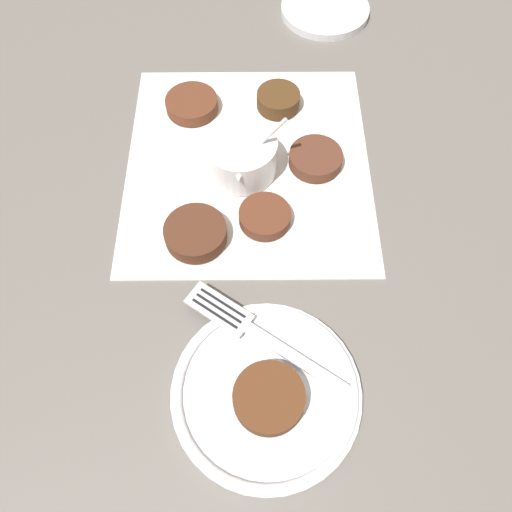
# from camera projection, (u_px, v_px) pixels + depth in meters

# --- Properties ---
(ground_plane) EXTENTS (4.00, 4.00, 0.00)m
(ground_plane) POSITION_uv_depth(u_px,v_px,m) (255.00, 164.00, 0.64)
(ground_plane) COLOR #605B56
(napkin) EXTENTS (0.34, 0.32, 0.00)m
(napkin) POSITION_uv_depth(u_px,v_px,m) (248.00, 163.00, 0.64)
(napkin) COLOR silver
(napkin) RESTS_ON ground_plane
(sauce_bowl) EXTENTS (0.10, 0.10, 0.09)m
(sauce_bowl) POSITION_uv_depth(u_px,v_px,m) (241.00, 157.00, 0.61)
(sauce_bowl) COLOR silver
(sauce_bowl) RESTS_ON napkin
(fritter_0) EXTENTS (0.07, 0.07, 0.02)m
(fritter_0) POSITION_uv_depth(u_px,v_px,m) (196.00, 233.00, 0.57)
(fritter_0) COLOR #482719
(fritter_0) RESTS_ON napkin
(fritter_1) EXTENTS (0.07, 0.07, 0.02)m
(fritter_1) POSITION_uv_depth(u_px,v_px,m) (192.00, 104.00, 0.68)
(fritter_1) COLOR #562C1C
(fritter_1) RESTS_ON napkin
(fritter_2) EXTENTS (0.06, 0.06, 0.02)m
(fritter_2) POSITION_uv_depth(u_px,v_px,m) (265.00, 216.00, 0.59)
(fritter_2) COLOR #542B1C
(fritter_2) RESTS_ON napkin
(fritter_3) EXTENTS (0.07, 0.07, 0.02)m
(fritter_3) POSITION_uv_depth(u_px,v_px,m) (315.00, 157.00, 0.63)
(fritter_3) COLOR #502C1E
(fritter_3) RESTS_ON napkin
(fritter_4) EXTENTS (0.06, 0.06, 0.02)m
(fritter_4) POSITION_uv_depth(u_px,v_px,m) (278.00, 100.00, 0.68)
(fritter_4) COLOR #472D16
(fritter_4) RESTS_ON napkin
(serving_plate) EXTENTS (0.19, 0.19, 0.02)m
(serving_plate) POSITION_uv_depth(u_px,v_px,m) (266.00, 392.00, 0.49)
(serving_plate) COLOR silver
(serving_plate) RESTS_ON ground_plane
(fritter_on_plate) EXTENTS (0.07, 0.07, 0.02)m
(fritter_on_plate) POSITION_uv_depth(u_px,v_px,m) (269.00, 398.00, 0.47)
(fritter_on_plate) COLOR #512D19
(fritter_on_plate) RESTS_ON serving_plate
(fork) EXTENTS (0.12, 0.17, 0.00)m
(fork) POSITION_uv_depth(u_px,v_px,m) (248.00, 328.00, 0.51)
(fork) COLOR silver
(fork) RESTS_ON serving_plate
(extra_saucer) EXTENTS (0.14, 0.14, 0.01)m
(extra_saucer) POSITION_uv_depth(u_px,v_px,m) (325.00, 10.00, 0.79)
(extra_saucer) COLOR silver
(extra_saucer) RESTS_ON ground_plane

